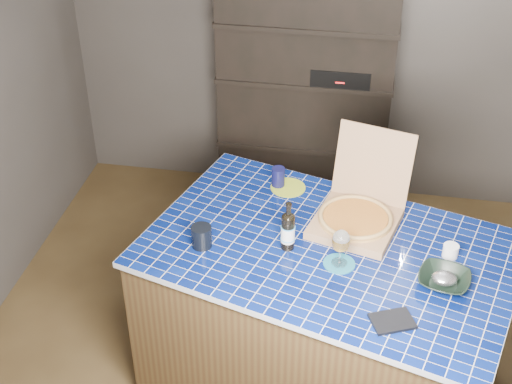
% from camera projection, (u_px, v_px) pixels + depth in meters
% --- Properties ---
extents(room, '(3.50, 3.50, 3.50)m').
position_uv_depth(room, '(273.00, 165.00, 3.62)').
color(room, brown).
rests_on(room, ground).
extents(shelving_unit, '(1.20, 0.41, 1.80)m').
position_uv_depth(shelving_unit, '(306.00, 94.00, 5.06)').
color(shelving_unit, black).
rests_on(shelving_unit, floor).
extents(kitchen_island, '(2.03, 1.59, 0.98)m').
position_uv_depth(kitchen_island, '(324.00, 320.00, 3.78)').
color(kitchen_island, '#47351C').
rests_on(kitchen_island, floor).
extents(pizza_box, '(0.52, 0.58, 0.44)m').
position_uv_depth(pizza_box, '(357.00, 215.00, 3.63)').
color(pizza_box, '#9C6B50').
rests_on(pizza_box, kitchen_island).
extents(mead_bottle, '(0.07, 0.07, 0.27)m').
position_uv_depth(mead_bottle, '(288.00, 231.00, 3.45)').
color(mead_bottle, black).
rests_on(mead_bottle, kitchen_island).
extents(teal_trivet, '(0.15, 0.15, 0.01)m').
position_uv_depth(teal_trivet, '(339.00, 264.00, 3.40)').
color(teal_trivet, '#186781').
rests_on(teal_trivet, kitchen_island).
extents(wine_glass, '(0.09, 0.09, 0.19)m').
position_uv_depth(wine_glass, '(341.00, 242.00, 3.32)').
color(wine_glass, white).
rests_on(wine_glass, teal_trivet).
extents(tumbler, '(0.10, 0.10, 0.11)m').
position_uv_depth(tumbler, '(202.00, 236.00, 3.49)').
color(tumbler, black).
rests_on(tumbler, kitchen_island).
extents(dvd_case, '(0.22, 0.19, 0.01)m').
position_uv_depth(dvd_case, '(392.00, 321.00, 3.08)').
color(dvd_case, black).
rests_on(dvd_case, kitchen_island).
extents(bowl, '(0.28, 0.28, 0.06)m').
position_uv_depth(bowl, '(444.00, 280.00, 3.26)').
color(bowl, black).
rests_on(bowl, kitchen_island).
extents(foil_contents, '(0.12, 0.10, 0.05)m').
position_uv_depth(foil_contents, '(444.00, 278.00, 3.26)').
color(foil_contents, silver).
rests_on(foil_contents, bowl).
extents(white_jar, '(0.08, 0.08, 0.06)m').
position_uv_depth(white_jar, '(451.00, 251.00, 3.43)').
color(white_jar, white).
rests_on(white_jar, kitchen_island).
extents(navy_cup, '(0.07, 0.07, 0.11)m').
position_uv_depth(navy_cup, '(278.00, 177.00, 3.93)').
color(navy_cup, '#0E0E34').
rests_on(navy_cup, kitchen_island).
extents(green_trivet, '(0.19, 0.19, 0.01)m').
position_uv_depth(green_trivet, '(288.00, 187.00, 3.94)').
color(green_trivet, '#94A523').
rests_on(green_trivet, kitchen_island).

